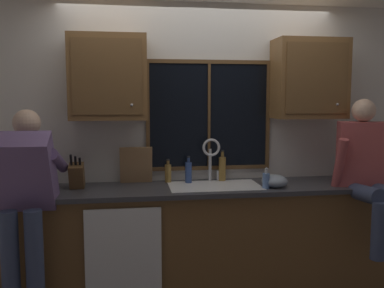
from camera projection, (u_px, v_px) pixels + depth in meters
The scene contains 23 objects.
back_wall at pixel (197, 142), 3.96m from camera, with size 5.87×0.12×2.55m, color silver.
window_glass at pixel (209, 115), 3.88m from camera, with size 1.10×0.02×0.95m, color black.
window_frame_top at pixel (209, 62), 3.82m from camera, with size 1.17×0.02×0.04m, color brown.
window_frame_bottom at pixel (209, 168), 3.93m from camera, with size 1.17×0.02×0.04m, color brown.
window_frame_left at pixel (148, 116), 3.79m from camera, with size 0.04×0.02×0.95m, color brown.
window_frame_right at pixel (268, 115), 3.95m from camera, with size 0.04×0.02×0.95m, color brown.
window_mullion_center at pixel (209, 116), 3.87m from camera, with size 0.02×0.02×0.95m, color brown.
lower_cabinet_run at pixel (203, 239), 3.71m from camera, with size 3.47×0.58×0.88m, color brown.
countertop at pixel (204, 189), 3.64m from camera, with size 3.53×0.62×0.04m, color #38383D.
dishwasher_front at pixel (124, 254), 3.30m from camera, with size 0.60×0.02×0.74m, color white.
upper_cabinet_left at pixel (108, 78), 3.56m from camera, with size 0.65×0.36×0.72m.
upper_cabinet_right at pixel (309, 79), 3.82m from camera, with size 0.65×0.36×0.72m.
sink at pixel (215, 197), 3.67m from camera, with size 0.80×0.46×0.21m.
faucet at pixel (212, 154), 3.81m from camera, with size 0.18×0.09×0.40m.
person_standing at pixel (24, 194), 3.10m from camera, with size 0.53×0.67×1.60m.
person_sitting_on_counter at pixel (368, 167), 3.56m from camera, with size 0.54×0.64×1.26m.
knife_block at pixel (77, 176), 3.53m from camera, with size 0.12×0.18×0.32m.
cutting_board at pixel (136, 165), 3.76m from camera, with size 0.29×0.02×0.34m, color #997047.
mixing_bowl at pixel (275, 181), 3.61m from camera, with size 0.22×0.22×0.11m, color #8C99A8.
soap_dispenser at pixel (266, 180), 3.55m from camera, with size 0.06×0.07×0.18m.
bottle_green_glass at pixel (168, 173), 3.80m from camera, with size 0.06×0.06×0.21m.
bottle_tall_clear at pixel (188, 172), 3.78m from camera, with size 0.06×0.06×0.24m.
bottle_amber_small at pixel (222, 168), 3.87m from camera, with size 0.06×0.06×0.29m.
Camera 1 is at (-0.62, -3.83, 1.69)m, focal length 39.03 mm.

